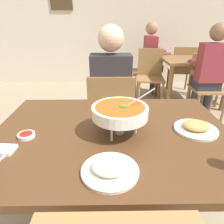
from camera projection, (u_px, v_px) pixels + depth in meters
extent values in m
plane|color=gray|center=(112.00, 222.00, 1.45)|extent=(16.00, 16.00, 0.00)
cube|color=beige|center=(109.00, 11.00, 4.11)|extent=(10.00, 0.10, 3.00)
cube|color=#51331C|center=(112.00, 134.00, 1.14)|extent=(1.35, 0.99, 0.04)
cylinder|color=#51331C|center=(39.00, 147.00, 1.69)|extent=(0.07, 0.07, 0.73)
cylinder|color=#51331C|center=(183.00, 145.00, 1.70)|extent=(0.07, 0.07, 0.73)
cube|color=olive|center=(111.00, 116.00, 2.06)|extent=(0.44, 0.44, 0.03)
cube|color=olive|center=(111.00, 102.00, 1.78)|extent=(0.42, 0.04, 0.45)
cylinder|color=olive|center=(127.00, 126.00, 2.33)|extent=(0.04, 0.04, 0.42)
cylinder|color=olive|center=(95.00, 126.00, 2.33)|extent=(0.04, 0.04, 0.42)
cylinder|color=olive|center=(130.00, 144.00, 1.99)|extent=(0.04, 0.04, 0.42)
cylinder|color=olive|center=(92.00, 145.00, 1.98)|extent=(0.04, 0.04, 0.42)
cylinder|color=#2D2D38|center=(120.00, 132.00, 2.17)|extent=(0.10, 0.10, 0.45)
cylinder|color=#2D2D38|center=(102.00, 132.00, 2.17)|extent=(0.10, 0.10, 0.45)
cube|color=#2D2D38|center=(111.00, 110.00, 2.01)|extent=(0.32, 0.32, 0.12)
cube|color=#2D2D33|center=(111.00, 83.00, 1.81)|extent=(0.36, 0.20, 0.50)
sphere|color=beige|center=(111.00, 38.00, 1.65)|extent=(0.22, 0.22, 0.22)
cylinder|color=#2D2D33|center=(127.00, 82.00, 2.01)|extent=(0.08, 0.28, 0.08)
cylinder|color=#2D2D33|center=(95.00, 82.00, 2.01)|extent=(0.08, 0.28, 0.08)
cylinder|color=silver|center=(136.00, 125.00, 1.09)|extent=(0.01, 0.01, 0.10)
cylinder|color=silver|center=(111.00, 119.00, 1.16)|extent=(0.01, 0.01, 0.10)
cylinder|color=silver|center=(112.00, 132.00, 1.02)|extent=(0.01, 0.01, 0.10)
torus|color=silver|center=(120.00, 117.00, 1.07)|extent=(0.21, 0.21, 0.01)
cylinder|color=#B2B2B7|center=(120.00, 130.00, 1.10)|extent=(0.05, 0.05, 0.04)
cone|color=orange|center=(120.00, 125.00, 1.09)|extent=(0.02, 0.02, 0.04)
cylinder|color=white|center=(120.00, 112.00, 1.06)|extent=(0.30, 0.30, 0.06)
cylinder|color=#B75119|center=(120.00, 108.00, 1.05)|extent=(0.26, 0.26, 0.01)
ellipsoid|color=#388433|center=(124.00, 106.00, 1.04)|extent=(0.05, 0.03, 0.01)
cylinder|color=silver|center=(137.00, 100.00, 1.05)|extent=(0.18, 0.01, 0.13)
cylinder|color=white|center=(110.00, 171.00, 0.82)|extent=(0.24, 0.24, 0.01)
ellipsoid|color=white|center=(110.00, 166.00, 0.81)|extent=(0.15, 0.13, 0.04)
cylinder|color=white|center=(196.00, 130.00, 1.13)|extent=(0.24, 0.24, 0.01)
ellipsoid|color=tan|center=(197.00, 126.00, 1.12)|extent=(0.15, 0.13, 0.04)
cylinder|color=white|center=(26.00, 135.00, 1.07)|extent=(0.09, 0.09, 0.02)
cylinder|color=maroon|center=(26.00, 134.00, 1.07)|extent=(0.07, 0.07, 0.01)
cube|color=white|center=(2.00, 150.00, 0.96)|extent=(0.13, 0.09, 0.02)
cube|color=silver|center=(4.00, 157.00, 0.91)|extent=(0.06, 0.17, 0.01)
cube|color=brown|center=(194.00, 60.00, 3.23)|extent=(1.00, 0.80, 0.04)
cylinder|color=brown|center=(170.00, 89.00, 3.08)|extent=(0.07, 0.07, 0.73)
cylinder|color=brown|center=(159.00, 77.00, 3.70)|extent=(0.07, 0.07, 0.73)
cylinder|color=brown|center=(206.00, 77.00, 3.71)|extent=(0.07, 0.07, 0.73)
cube|color=olive|center=(145.00, 71.00, 3.82)|extent=(0.46, 0.46, 0.03)
cube|color=olive|center=(156.00, 59.00, 3.71)|extent=(0.06, 0.42, 0.45)
cylinder|color=olive|center=(133.00, 80.00, 4.09)|extent=(0.04, 0.04, 0.42)
cylinder|color=olive|center=(135.00, 86.00, 3.75)|extent=(0.04, 0.04, 0.42)
cylinder|color=olive|center=(152.00, 80.00, 4.08)|extent=(0.04, 0.04, 0.42)
cylinder|color=olive|center=(155.00, 86.00, 3.74)|extent=(0.04, 0.04, 0.42)
cube|color=olive|center=(208.00, 89.00, 2.85)|extent=(0.44, 0.44, 0.03)
cube|color=olive|center=(205.00, 69.00, 2.93)|extent=(0.42, 0.04, 0.45)
cylinder|color=olive|center=(197.00, 109.00, 2.78)|extent=(0.04, 0.04, 0.42)
cylinder|color=olive|center=(224.00, 109.00, 2.78)|extent=(0.04, 0.04, 0.42)
cylinder|color=olive|center=(187.00, 99.00, 3.12)|extent=(0.04, 0.04, 0.42)
cylinder|color=olive|center=(212.00, 99.00, 3.12)|extent=(0.04, 0.04, 0.42)
cube|color=olive|center=(150.00, 79.00, 3.35)|extent=(0.48, 0.48, 0.03)
cube|color=olive|center=(150.00, 62.00, 3.43)|extent=(0.42, 0.08, 0.45)
cylinder|color=olive|center=(139.00, 95.00, 3.29)|extent=(0.04, 0.04, 0.42)
cylinder|color=olive|center=(162.00, 96.00, 3.26)|extent=(0.04, 0.04, 0.42)
cylinder|color=olive|center=(138.00, 88.00, 3.63)|extent=(0.04, 0.04, 0.42)
cylinder|color=olive|center=(159.00, 88.00, 3.60)|extent=(0.04, 0.04, 0.42)
cylinder|color=olive|center=(208.00, 88.00, 3.62)|extent=(0.04, 0.04, 0.42)
cylinder|color=olive|center=(217.00, 95.00, 3.28)|extent=(0.04, 0.04, 0.42)
cube|color=olive|center=(181.00, 71.00, 3.87)|extent=(0.48, 0.48, 0.03)
cube|color=olive|center=(185.00, 60.00, 3.59)|extent=(0.42, 0.08, 0.45)
cylinder|color=olive|center=(186.00, 80.00, 4.12)|extent=(0.04, 0.04, 0.42)
cylinder|color=olive|center=(168.00, 79.00, 4.15)|extent=(0.04, 0.04, 0.42)
cylinder|color=olive|center=(191.00, 85.00, 3.78)|extent=(0.04, 0.04, 0.42)
cylinder|color=olive|center=(171.00, 84.00, 3.81)|extent=(0.04, 0.04, 0.42)
cylinder|color=#2D2D38|center=(155.00, 83.00, 3.83)|extent=(0.10, 0.10, 0.45)
cylinder|color=#2D2D38|center=(153.00, 80.00, 4.01)|extent=(0.10, 0.10, 0.45)
cube|color=#2D2D38|center=(153.00, 67.00, 3.80)|extent=(0.32, 0.32, 0.12)
cube|color=maroon|center=(150.00, 51.00, 3.67)|extent=(0.20, 0.36, 0.50)
sphere|color=#A57756|center=(152.00, 28.00, 3.51)|extent=(0.22, 0.22, 0.22)
cylinder|color=maroon|center=(163.00, 55.00, 3.55)|extent=(0.28, 0.08, 0.08)
cylinder|color=maroon|center=(159.00, 52.00, 3.84)|extent=(0.28, 0.08, 0.08)
cylinder|color=#2D2D38|center=(207.00, 101.00, 2.99)|extent=(0.10, 0.10, 0.45)
cylinder|color=#2D2D38|center=(194.00, 101.00, 2.99)|extent=(0.10, 0.10, 0.45)
cube|color=#2D2D38|center=(205.00, 84.00, 2.83)|extent=(0.32, 0.32, 0.12)
cube|color=maroon|center=(212.00, 63.00, 2.63)|extent=(0.36, 0.20, 0.50)
sphere|color=#846047|center=(219.00, 32.00, 2.47)|extent=(0.22, 0.22, 0.22)
cylinder|color=maroon|center=(216.00, 64.00, 2.83)|extent=(0.08, 0.28, 0.08)
cylinder|color=maroon|center=(194.00, 64.00, 2.83)|extent=(0.08, 0.28, 0.08)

